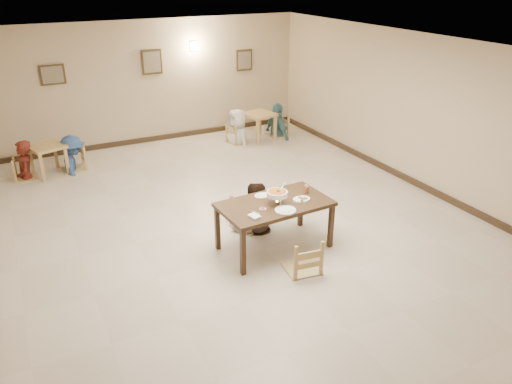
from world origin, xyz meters
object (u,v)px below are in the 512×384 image
bg_chair_lr (71,147)px  bg_diner_b (69,136)px  bg_chair_rl (237,125)px  chair_far (250,198)px  curry_warmer (277,194)px  bg_chair_ll (23,158)px  chair_near (303,239)px  bg_table_right (259,118)px  drink_glass (306,189)px  bg_table_left (47,151)px  bg_diner_d (278,103)px  main_table (275,207)px  bg_diner_a (20,141)px  main_diner (254,184)px  bg_chair_rr (277,117)px  bg_diner_c (237,109)px

bg_chair_lr → bg_diner_b: bg_diner_b is taller
bg_chair_rl → chair_far: bearing=142.1°
curry_warmer → bg_chair_ll: size_ratio=0.38×
chair_near → bg_chair_ll: 6.57m
bg_table_right → drink_glass: bearing=-108.8°
bg_table_left → bg_diner_d: bearing=1.2°
main_table → drink_glass: size_ratio=11.80×
bg_diner_a → bg_diner_b: (0.98, 0.07, -0.06)m
main_diner → bg_diner_b: bearing=-55.3°
bg_chair_rr → bg_diner_b: (-5.21, -0.08, 0.27)m
main_table → curry_warmer: 0.26m
main_diner → bg_chair_ll: bearing=-45.6°
drink_glass → bg_chair_lr: 5.71m
main_table → bg_chair_ll: bg_chair_ll is taller
main_table → bg_chair_rr: (2.88, 5.04, -0.21)m
chair_far → bg_diner_b: size_ratio=0.69×
drink_glass → bg_diner_d: bg_diner_d is taller
chair_far → chair_near: size_ratio=1.04×
chair_near → bg_chair_lr: size_ratio=0.99×
drink_glass → bg_chair_rr: size_ratio=0.14×
main_diner → bg_chair_rl: bearing=-105.7°
bg_table_left → bg_diner_a: (-0.49, -0.02, 0.31)m
bg_table_right → bg_diner_a: (-5.60, -0.08, 0.27)m
main_table → bg_diner_a: 5.91m
bg_chair_ll → main_diner: bearing=-137.0°
bg_table_left → bg_diner_c: (4.52, 0.10, 0.34)m
bg_chair_lr → bg_diner_b: (0.00, 0.00, 0.26)m
curry_warmer → bg_diner_d: size_ratio=0.20×
bg_chair_lr → bg_diner_b: 0.26m
main_table → bg_diner_b: bg_diner_b is taller
chair_near → bg_diner_a: size_ratio=0.63×
main_table → chair_near: (0.06, -0.74, -0.20)m
bg_diner_d → bg_diner_b: bearing=87.4°
bg_table_right → curry_warmer: bearing=-114.4°
main_table → drink_glass: (0.63, 0.09, 0.15)m
bg_table_left → bg_chair_ll: (-0.49, -0.02, -0.06)m
chair_near → chair_far: bearing=-79.1°
drink_glass → bg_chair_rl: (1.07, 4.92, -0.41)m
chair_near → main_diner: size_ratio=0.62×
main_table → chair_far: bearing=89.1°
bg_chair_ll → bg_chair_rl: (5.01, 0.13, -0.00)m
chair_near → bg_chair_rl: chair_near is taller
chair_far → curry_warmer: chair_far is taller
curry_warmer → bg_diner_c: size_ratio=0.21×
drink_glass → bg_diner_c: (1.07, 4.92, -0.00)m
chair_far → bg_diner_d: bg_diner_d is taller
bg_table_right → bg_chair_lr: bearing=-179.9°
curry_warmer → bg_diner_c: bg_diner_c is taller
drink_glass → bg_table_right: bearing=71.2°
main_table → chair_near: 0.77m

